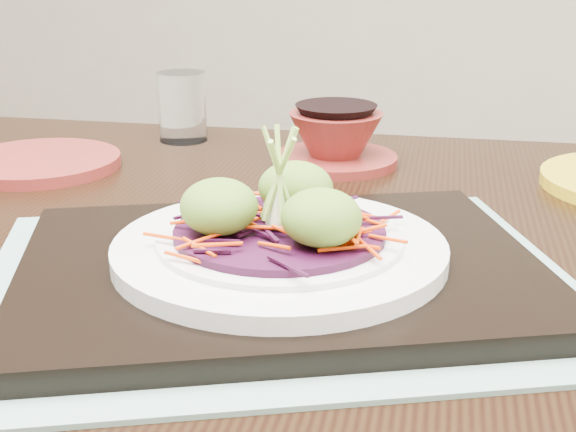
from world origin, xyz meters
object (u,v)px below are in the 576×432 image
(terracotta_side_plate, at_px, (39,162))
(terracotta_bowl_set, at_px, (335,141))
(white_plate, at_px, (280,248))
(water_glass, at_px, (182,107))
(serving_tray, at_px, (280,269))
(dining_table, at_px, (256,346))

(terracotta_side_plate, relative_size, terracotta_bowl_set, 1.20)
(white_plate, height_order, terracotta_bowl_set, terracotta_bowl_set)
(water_glass, bearing_deg, terracotta_bowl_set, -12.69)
(white_plate, bearing_deg, terracotta_side_plate, 148.98)
(water_glass, bearing_deg, terracotta_side_plate, -120.55)
(white_plate, relative_size, water_glass, 2.85)
(serving_tray, xyz_separation_m, terracotta_side_plate, (-0.36, 0.22, -0.01))
(serving_tray, xyz_separation_m, terracotta_bowl_set, (-0.05, 0.34, 0.01))
(terracotta_side_plate, height_order, water_glass, water_glass)
(water_glass, bearing_deg, dining_table, -55.34)
(terracotta_side_plate, bearing_deg, dining_table, -23.93)
(dining_table, distance_m, serving_tray, 0.15)
(dining_table, height_order, serving_tray, serving_tray)
(dining_table, bearing_deg, white_plate, -64.71)
(white_plate, relative_size, terracotta_bowl_set, 1.65)
(terracotta_bowl_set, bearing_deg, water_glass, 167.31)
(dining_table, xyz_separation_m, white_plate, (0.05, -0.08, 0.13))
(terracotta_side_plate, bearing_deg, water_glass, 59.45)
(serving_tray, relative_size, white_plate, 1.54)
(white_plate, height_order, terracotta_side_plate, white_plate)
(terracotta_side_plate, relative_size, water_glass, 2.08)
(white_plate, bearing_deg, water_glass, 124.17)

